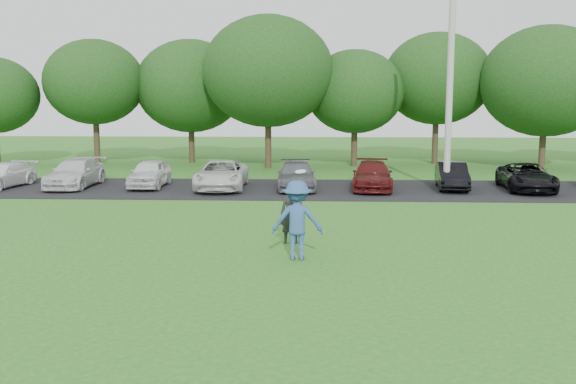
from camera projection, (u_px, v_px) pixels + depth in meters
name	position (u px, v px, depth m)	size (l,w,h in m)	color
ground	(281.00, 266.00, 15.59)	(100.00, 100.00, 0.00)	#27651D
parking_lot	(298.00, 189.00, 28.43)	(32.00, 6.50, 0.03)	black
utility_pole	(451.00, 65.00, 26.99)	(0.28, 0.28, 10.77)	#AFAEAA
frisbee_player	(297.00, 220.00, 16.11)	(1.30, 0.75, 2.29)	#32568D
camera_bystander	(291.00, 213.00, 17.91)	(0.63, 0.45, 1.69)	black
parked_cars	(287.00, 175.00, 28.39)	(28.44, 4.74, 1.25)	white
tree_row	(330.00, 82.00, 37.28)	(42.39, 9.85, 8.64)	#38281C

